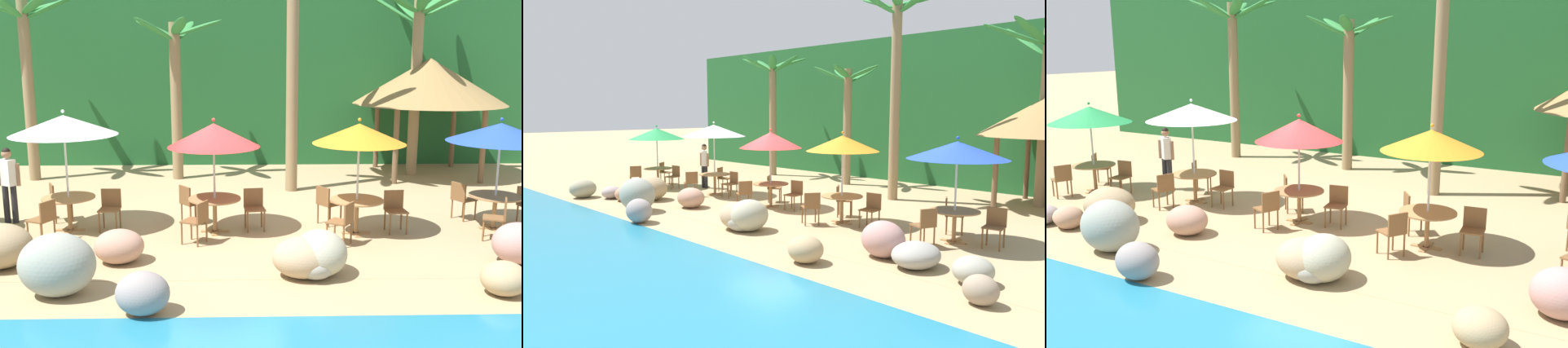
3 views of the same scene
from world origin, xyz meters
TOP-DOWN VIEW (x-y plane):
  - ground_plane at (0.00, 0.00)m, footprint 120.00×120.00m
  - terrace_deck at (0.00, 0.00)m, footprint 18.00×5.20m
  - foliage_backdrop at (0.00, 9.00)m, footprint 28.00×2.40m
  - rock_seawall at (-0.03, -2.53)m, footprint 14.43×2.89m
  - umbrella_white at (-3.29, 0.30)m, footprint 2.20×2.20m
  - dining_table_white at (-3.29, 0.30)m, footprint 1.10×1.10m
  - chair_white_seaward at (-2.44, 0.37)m, footprint 0.43×0.44m
  - chair_white_inland at (-3.76, 1.01)m, footprint 0.57×0.57m
  - chair_white_left at (-3.55, -0.52)m, footprint 0.56×0.56m
  - umbrella_red at (-0.20, 0.13)m, footprint 1.91×1.91m
  - dining_table_red at (-0.20, 0.13)m, footprint 1.10×1.10m
  - chair_red_seaward at (0.63, 0.34)m, footprint 0.48×0.48m
  - chair_red_inland at (-0.79, 0.74)m, footprint 0.60×0.59m
  - chair_red_left at (-0.49, -0.67)m, footprint 0.57×0.57m
  - umbrella_orange at (2.76, -0.07)m, footprint 1.91×1.91m
  - dining_table_orange at (2.76, -0.07)m, footprint 1.10×1.10m
  - chair_orange_seaward at (3.61, 0.09)m, footprint 0.45×0.46m
  - chair_orange_inland at (2.22, 0.60)m, footprint 0.59×0.59m
  - chair_orange_left at (2.37, -0.82)m, footprint 0.59×0.59m
  - umbrella_blue at (5.79, 0.21)m, footprint 2.22×2.22m
  - dining_table_blue at (5.79, 0.21)m, footprint 1.10×1.10m
  - chair_blue_inland at (5.33, 0.93)m, footprint 0.57×0.57m
  - chair_blue_left at (5.53, -0.61)m, footprint 0.56×0.56m
  - palm_tree_nearest at (-5.85, 5.53)m, footprint 3.04×3.03m
  - palm_tree_second at (-1.59, 5.59)m, footprint 2.70×2.74m
  - palm_tree_third at (1.72, 3.94)m, footprint 3.23×3.09m
  - palm_tree_fourth at (5.63, 6.01)m, footprint 3.60×3.78m
  - palapa_hut at (6.03, 6.00)m, footprint 4.60×4.60m
  - waiter_in_white at (-4.77, 0.92)m, footprint 0.52×0.36m

SIDE VIEW (x-z plane):
  - ground_plane at x=0.00m, z-range 0.00..0.00m
  - terrace_deck at x=0.00m, z-range 0.00..0.01m
  - rock_seawall at x=-0.03m, z-range -0.15..0.85m
  - chair_white_seaward at x=-2.44m, z-range 0.08..0.95m
  - chair_white_inland at x=-3.76m, z-range 0.08..0.95m
  - chair_white_left at x=-3.55m, z-range 0.08..0.95m
  - chair_red_seaward at x=0.63m, z-range 0.08..0.95m
  - chair_red_inland at x=-0.79m, z-range 0.08..0.95m
  - chair_red_left at x=-0.49m, z-range 0.08..0.95m
  - chair_orange_seaward at x=3.61m, z-range 0.08..0.95m
  - chair_orange_inland at x=2.22m, z-range 0.08..0.95m
  - chair_orange_left at x=2.37m, z-range 0.08..0.95m
  - chair_blue_inland at x=5.33m, z-range 0.08..0.95m
  - chair_blue_left at x=5.53m, z-range 0.08..0.95m
  - dining_table_white at x=-3.29m, z-range 0.24..0.98m
  - dining_table_red at x=-0.20m, z-range 0.24..0.98m
  - dining_table_orange at x=2.76m, z-range 0.24..0.98m
  - dining_table_blue at x=5.79m, z-range 0.24..0.98m
  - waiter_in_white at x=-4.77m, z-range 0.14..1.84m
  - umbrella_red at x=-0.20m, z-range 0.86..3.28m
  - umbrella_blue at x=5.79m, z-range 0.89..3.29m
  - umbrella_orange at x=2.76m, z-range 0.90..3.33m
  - umbrella_white at x=-3.29m, z-range 0.97..3.55m
  - palapa_hut at x=6.03m, z-range 1.09..4.66m
  - foliage_backdrop at x=0.00m, z-range 0.00..6.00m
  - palm_tree_second at x=-1.59m, z-range 0.76..5.49m
  - palm_tree_nearest at x=-5.85m, z-range 1.06..6.43m
  - palm_tree_fourth at x=5.63m, z-range 1.14..6.82m
  - palm_tree_third at x=1.72m, z-range 1.12..7.94m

